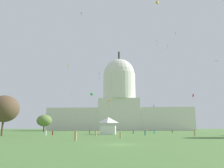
# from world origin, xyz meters

# --- Properties ---
(ground_plane) EXTENTS (800.00, 800.00, 0.00)m
(ground_plane) POSITION_xyz_m (0.00, 0.00, 0.00)
(ground_plane) COLOR #4C7538
(capitol_building) EXTENTS (118.51, 27.76, 68.96)m
(capitol_building) POSITION_xyz_m (-4.54, 150.32, 21.67)
(capitol_building) COLOR silver
(capitol_building) RESTS_ON ground_plane
(event_tent) EXTENTS (5.32, 4.66, 5.72)m
(event_tent) POSITION_xyz_m (-5.08, 42.56, 2.85)
(event_tent) COLOR white
(event_tent) RESTS_ON ground_plane
(tree_west_far) EXTENTS (10.55, 10.41, 11.23)m
(tree_west_far) POSITION_xyz_m (-33.30, 28.06, 7.46)
(tree_west_far) COLOR brown
(tree_west_far) RESTS_ON ground_plane
(tree_west_near) EXTENTS (11.89, 11.91, 9.38)m
(tree_west_near) POSITION_xyz_m (-44.98, 88.22, 6.13)
(tree_west_near) COLOR #42301E
(tree_west_near) RESTS_ON ground_plane
(person_tan_edge_west) EXTENTS (0.53, 0.53, 1.63)m
(person_tan_edge_west) POSITION_xyz_m (-7.15, 27.68, 0.74)
(person_tan_edge_west) COLOR tan
(person_tan_edge_west) RESTS_ON ground_plane
(person_olive_lawn_far_left) EXTENTS (0.48, 0.48, 1.50)m
(person_olive_lawn_far_left) POSITION_xyz_m (19.48, 59.04, 0.69)
(person_olive_lawn_far_left) COLOR olive
(person_olive_lawn_far_left) RESTS_ON ground_plane
(person_purple_lawn_far_right) EXTENTS (0.46, 0.46, 1.72)m
(person_purple_lawn_far_right) POSITION_xyz_m (3.60, 51.98, 0.80)
(person_purple_lawn_far_right) COLOR #703D93
(person_purple_lawn_far_right) RESTS_ON ground_plane
(person_teal_mid_right) EXTENTS (0.52, 0.52, 1.62)m
(person_teal_mid_right) POSITION_xyz_m (11.87, 56.03, 0.74)
(person_teal_mid_right) COLOR #1E757A
(person_teal_mid_right) RESTS_ON ground_plane
(person_tan_back_left) EXTENTS (0.59, 0.59, 1.76)m
(person_tan_back_left) POSITION_xyz_m (-7.96, 8.10, 0.80)
(person_tan_back_left) COLOR tan
(person_tan_back_left) RESTS_ON ground_plane
(person_teal_back_center) EXTENTS (0.52, 0.52, 1.54)m
(person_teal_back_center) POSITION_xyz_m (6.50, 34.93, 0.70)
(person_teal_back_center) COLOR #1E757A
(person_teal_back_center) RESTS_ON ground_plane
(person_tan_front_left) EXTENTS (0.40, 0.40, 1.46)m
(person_tan_front_left) POSITION_xyz_m (-0.32, 16.80, 0.66)
(person_tan_front_left) COLOR tan
(person_tan_front_left) RESTS_ON ground_plane
(person_tan_deep_crowd) EXTENTS (0.57, 0.57, 1.70)m
(person_tan_deep_crowd) POSITION_xyz_m (19.65, 31.13, 0.78)
(person_tan_deep_crowd) COLOR tan
(person_tan_deep_crowd) RESTS_ON ground_plane
(person_white_back_right) EXTENTS (0.61, 0.61, 1.64)m
(person_white_back_right) POSITION_xyz_m (-22.30, 31.66, 0.74)
(person_white_back_right) COLOR silver
(person_white_back_right) RESTS_ON ground_plane
(person_maroon_front_center) EXTENTS (0.52, 0.52, 1.46)m
(person_maroon_front_center) POSITION_xyz_m (-21.23, 34.55, 0.66)
(person_maroon_front_center) COLOR maroon
(person_maroon_front_center) RESTS_ON ground_plane
(person_olive_mid_center) EXTENTS (0.62, 0.62, 1.68)m
(person_olive_mid_center) POSITION_xyz_m (-12.69, 50.65, 0.76)
(person_olive_mid_center) COLOR olive
(person_olive_mid_center) RESTS_ON ground_plane
(kite_violet_low) EXTENTS (0.53, 0.36, 2.74)m
(kite_violet_low) POSITION_xyz_m (19.02, 108.03, 15.71)
(kite_violet_low) COLOR purple
(kite_cyan_mid) EXTENTS (1.06, 0.70, 3.36)m
(kite_cyan_mid) POSITION_xyz_m (-34.41, 105.69, 22.53)
(kite_cyan_mid) COLOR #33BCDB
(kite_blue_high) EXTENTS (0.45, 0.77, 3.04)m
(kite_blue_high) POSITION_xyz_m (24.97, 84.80, 47.61)
(kite_blue_high) COLOR blue
(kite_gold_high) EXTENTS (1.28, 1.31, 1.30)m
(kite_gold_high) POSITION_xyz_m (15.66, 57.14, 57.52)
(kite_gold_high) COLOR gold
(kite_green_low) EXTENTS (1.27, 1.22, 2.54)m
(kite_green_low) POSITION_xyz_m (-14.22, 63.35, 16.99)
(kite_green_low) COLOR green
(kite_yellow_high) EXTENTS (0.58, 0.90, 1.35)m
(kite_yellow_high) POSITION_xyz_m (26.62, 72.04, 49.10)
(kite_yellow_high) COLOR yellow
(kite_lime_mid) EXTENTS (0.64, 0.47, 3.27)m
(kite_lime_mid) POSITION_xyz_m (-27.51, 70.13, 32.42)
(kite_lime_mid) COLOR #8CD133
(kite_magenta_high) EXTENTS (0.96, 1.19, 3.43)m
(kite_magenta_high) POSITION_xyz_m (-20.68, 64.46, 57.02)
(kite_magenta_high) COLOR #D1339E
(kite_red_mid) EXTENTS (0.92, 0.65, 2.73)m
(kite_red_mid) POSITION_xyz_m (35.45, 79.98, 18.33)
(kite_red_mid) COLOR red
(kite_white_low) EXTENTS (1.02, 0.55, 0.17)m
(kite_white_low) POSITION_xyz_m (-15.64, 93.98, 12.63)
(kite_white_low) COLOR white
(kite_turquoise_mid) EXTENTS (1.70, 1.24, 0.37)m
(kite_turquoise_mid) POSITION_xyz_m (36.71, 53.25, 28.04)
(kite_turquoise_mid) COLOR teal
(kite_orange_low) EXTENTS (0.91, 0.92, 3.25)m
(kite_orange_low) POSITION_xyz_m (-5.23, 48.10, 11.97)
(kite_orange_low) COLOR orange
(kite_black_high) EXTENTS (1.26, 1.83, 3.74)m
(kite_black_high) POSITION_xyz_m (-15.92, 104.48, 36.84)
(kite_black_high) COLOR black
(kite_violet_high) EXTENTS (1.49, 1.45, 3.09)m
(kite_violet_high) POSITION_xyz_m (19.78, 91.04, 52.64)
(kite_violet_high) COLOR purple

